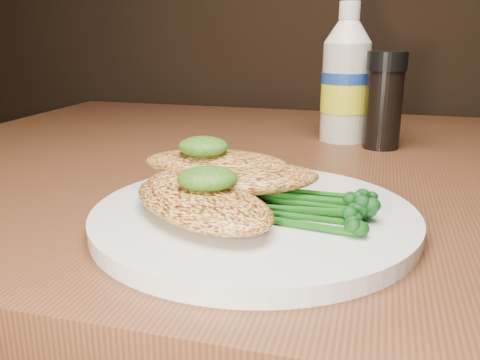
# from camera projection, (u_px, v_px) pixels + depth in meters

# --- Properties ---
(plate) EXTENTS (0.27, 0.27, 0.01)m
(plate) POSITION_uv_depth(u_px,v_px,m) (254.00, 217.00, 0.43)
(plate) COLOR silver
(plate) RESTS_ON dining_table
(chicken_front) EXTENTS (0.17, 0.16, 0.02)m
(chicken_front) POSITION_uv_depth(u_px,v_px,m) (201.00, 202.00, 0.41)
(chicken_front) COLOR #F3A84D
(chicken_front) RESTS_ON plate
(chicken_mid) EXTENTS (0.17, 0.13, 0.02)m
(chicken_mid) POSITION_uv_depth(u_px,v_px,m) (235.00, 178.00, 0.44)
(chicken_mid) COLOR #F3A84D
(chicken_mid) RESTS_ON plate
(chicken_back) EXTENTS (0.14, 0.08, 0.02)m
(chicken_back) POSITION_uv_depth(u_px,v_px,m) (215.00, 163.00, 0.47)
(chicken_back) COLOR #F3A84D
(chicken_back) RESTS_ON plate
(pesto_front) EXTENTS (0.06, 0.06, 0.02)m
(pesto_front) POSITION_uv_depth(u_px,v_px,m) (207.00, 178.00, 0.41)
(pesto_front) COLOR black
(pesto_front) RESTS_ON chicken_front
(pesto_back) EXTENTS (0.05, 0.05, 0.02)m
(pesto_back) POSITION_uv_depth(u_px,v_px,m) (203.00, 146.00, 0.46)
(pesto_back) COLOR black
(pesto_back) RESTS_ON chicken_back
(broccolini_bundle) EXTENTS (0.16, 0.14, 0.02)m
(broccolini_bundle) POSITION_uv_depth(u_px,v_px,m) (303.00, 201.00, 0.42)
(broccolini_bundle) COLOR #154F11
(broccolini_bundle) RESTS_ON plate
(mayo_bottle) EXTENTS (0.09, 0.09, 0.20)m
(mayo_bottle) POSITION_uv_depth(u_px,v_px,m) (346.00, 73.00, 0.73)
(mayo_bottle) COLOR beige
(mayo_bottle) RESTS_ON dining_table
(pepper_grinder) EXTENTS (0.07, 0.07, 0.13)m
(pepper_grinder) POSITION_uv_depth(u_px,v_px,m) (384.00, 101.00, 0.69)
(pepper_grinder) COLOR black
(pepper_grinder) RESTS_ON dining_table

